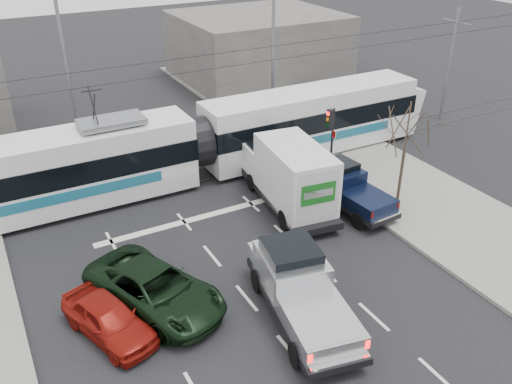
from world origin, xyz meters
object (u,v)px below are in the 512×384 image
green_car (155,289)px  street_lamp_far (62,63)px  street_lamp_near (270,46)px  navy_pickup (346,187)px  traffic_signal (331,128)px  red_car (108,319)px  bare_tree (407,131)px  silver_pickup (298,286)px  tram (197,144)px  box_truck (290,176)px

green_car → street_lamp_far: bearing=65.3°
street_lamp_near → navy_pickup: size_ratio=1.83×
traffic_signal → red_car: traffic_signal is taller
bare_tree → street_lamp_near: (-0.29, 11.50, 1.32)m
silver_pickup → red_car: silver_pickup is taller
silver_pickup → navy_pickup: size_ratio=1.30×
traffic_signal → silver_pickup: bearing=-131.0°
green_car → red_car: green_car is taller
traffic_signal → street_lamp_far: size_ratio=0.40×
street_lamp_near → street_lamp_far: size_ratio=1.00×
silver_pickup → green_car: bearing=159.2°
street_lamp_far → tram: street_lamp_far is taller
bare_tree → traffic_signal: size_ratio=1.39×
tram → box_truck: size_ratio=3.93×
silver_pickup → bare_tree: bearing=37.1°
navy_pickup → green_car: 10.50m
traffic_signal → green_car: size_ratio=0.66×
tram → navy_pickup: size_ratio=5.38×
silver_pickup → navy_pickup: silver_pickup is taller
navy_pickup → red_car: navy_pickup is taller
street_lamp_far → silver_pickup: (3.73, -17.46, -4.01)m
box_truck → traffic_signal: bearing=32.4°
navy_pickup → red_car: size_ratio=1.27×
box_truck → bare_tree: bearing=-21.4°
street_lamp_near → tram: bearing=-147.5°
bare_tree → street_lamp_far: (-11.79, 13.50, 1.32)m
street_lamp_near → navy_pickup: bearing=-100.1°
bare_tree → navy_pickup: (-2.12, 1.21, -2.80)m
silver_pickup → box_truck: (3.59, 6.38, 0.50)m
bare_tree → street_lamp_far: 17.97m
traffic_signal → green_car: (-11.18, -5.34, -1.98)m
box_truck → street_lamp_near: bearing=72.4°
bare_tree → box_truck: 5.53m
bare_tree → navy_pickup: 3.71m
bare_tree → red_car: (-14.12, -1.97, -3.13)m
silver_pickup → green_car: silver_pickup is taller
tram → navy_pickup: bearing=-50.9°
street_lamp_near → silver_pickup: size_ratio=1.40×
bare_tree → tram: size_ratio=0.19×
street_lamp_near → tram: (-6.71, -4.28, -3.19)m
bare_tree → street_lamp_near: 11.58m
bare_tree → red_car: bare_tree is taller
tram → green_car: (-5.32, -8.56, -1.15)m
street_lamp_near → box_truck: (-4.18, -9.08, -3.51)m
tram → traffic_signal: bearing=-28.7°
bare_tree → green_car: bearing=-173.8°
street_lamp_far → red_car: 16.26m
tram → silver_pickup: 11.26m
street_lamp_near → box_truck: street_lamp_near is taller
tram → silver_pickup: (-1.06, -11.19, -0.81)m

